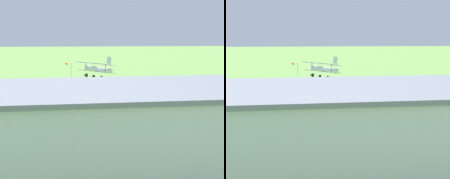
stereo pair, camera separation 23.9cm
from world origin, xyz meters
TOP-DOWN VIEW (x-y plane):
  - ground_plane at (0.00, 0.00)m, footprint 400.00×400.00m
  - hangar at (-1.08, 41.29)m, footprint 39.99×13.54m
  - biplane at (2.65, 7.74)m, footprint 7.43×7.43m
  - windsock at (8.34, -1.46)m, footprint 1.28×1.43m

SIDE VIEW (x-z plane):
  - ground_plane at x=0.00m, z-range 0.00..0.00m
  - hangar at x=-1.08m, z-range 0.01..7.86m
  - windsock at x=8.34m, z-range 2.21..8.03m
  - biplane at x=2.65m, z-range 3.50..7.34m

